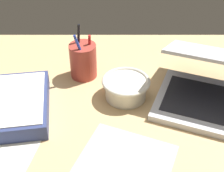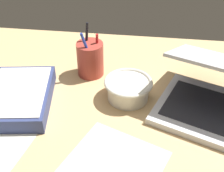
% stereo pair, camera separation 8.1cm
% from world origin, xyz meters
% --- Properties ---
extents(desk_top, '(1.40, 1.00, 0.02)m').
position_xyz_m(desk_top, '(0.00, 0.00, 0.01)').
color(desk_top, tan).
rests_on(desk_top, ground).
extents(bowl, '(0.13, 0.13, 0.06)m').
position_xyz_m(bowl, '(0.05, 0.13, 0.05)').
color(bowl, silver).
rests_on(bowl, desk_top).
extents(pen_cup, '(0.08, 0.08, 0.16)m').
position_xyz_m(pen_cup, '(-0.08, 0.24, 0.07)').
color(pen_cup, '#9E382D').
rests_on(pen_cup, desk_top).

